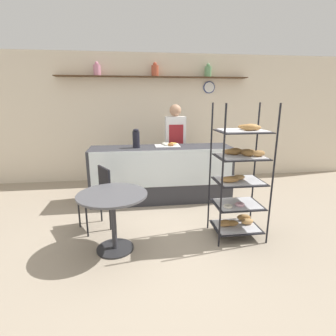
{
  "coord_description": "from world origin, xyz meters",
  "views": [
    {
      "loc": [
        -0.47,
        -3.08,
        1.76
      ],
      "look_at": [
        0.0,
        0.48,
        0.82
      ],
      "focal_mm": 28.0,
      "sensor_mm": 36.0,
      "label": 1
    }
  ],
  "objects_px": {
    "donut_tray_counter": "(169,145)",
    "pastry_rack": "(240,178)",
    "person_worker": "(175,144)",
    "cafe_chair": "(99,192)",
    "coffee_carafe": "(136,139)",
    "cafe_table": "(113,207)"
  },
  "relations": [
    {
      "from": "person_worker",
      "to": "cafe_table",
      "type": "distance_m",
      "value": 2.36
    },
    {
      "from": "person_worker",
      "to": "donut_tray_counter",
      "type": "distance_m",
      "value": 0.45
    },
    {
      "from": "person_worker",
      "to": "cafe_chair",
      "type": "height_order",
      "value": "person_worker"
    },
    {
      "from": "pastry_rack",
      "to": "donut_tray_counter",
      "type": "bearing_deg",
      "value": 114.45
    },
    {
      "from": "person_worker",
      "to": "coffee_carafe",
      "type": "relative_size",
      "value": 5.21
    },
    {
      "from": "cafe_table",
      "to": "donut_tray_counter",
      "type": "bearing_deg",
      "value": 61.99
    },
    {
      "from": "cafe_chair",
      "to": "coffee_carafe",
      "type": "distance_m",
      "value": 1.24
    },
    {
      "from": "cafe_table",
      "to": "coffee_carafe",
      "type": "bearing_deg",
      "value": 78.77
    },
    {
      "from": "cafe_table",
      "to": "cafe_chair",
      "type": "relative_size",
      "value": 0.94
    },
    {
      "from": "donut_tray_counter",
      "to": "pastry_rack",
      "type": "bearing_deg",
      "value": -65.55
    },
    {
      "from": "coffee_carafe",
      "to": "cafe_table",
      "type": "bearing_deg",
      "value": -101.23
    },
    {
      "from": "person_worker",
      "to": "cafe_chair",
      "type": "relative_size",
      "value": 1.95
    },
    {
      "from": "donut_tray_counter",
      "to": "person_worker",
      "type": "bearing_deg",
      "value": 66.66
    },
    {
      "from": "pastry_rack",
      "to": "person_worker",
      "type": "xyz_separation_m",
      "value": [
        -0.52,
        1.94,
        0.13
      ]
    },
    {
      "from": "pastry_rack",
      "to": "person_worker",
      "type": "distance_m",
      "value": 2.01
    },
    {
      "from": "cafe_chair",
      "to": "coffee_carafe",
      "type": "height_order",
      "value": "coffee_carafe"
    },
    {
      "from": "person_worker",
      "to": "coffee_carafe",
      "type": "distance_m",
      "value": 0.94
    },
    {
      "from": "pastry_rack",
      "to": "donut_tray_counter",
      "type": "relative_size",
      "value": 4.01
    },
    {
      "from": "donut_tray_counter",
      "to": "cafe_chair",
      "type": "bearing_deg",
      "value": -136.92
    },
    {
      "from": "coffee_carafe",
      "to": "donut_tray_counter",
      "type": "xyz_separation_m",
      "value": [
        0.58,
        0.11,
        -0.14
      ]
    },
    {
      "from": "cafe_table",
      "to": "cafe_chair",
      "type": "distance_m",
      "value": 0.66
    },
    {
      "from": "pastry_rack",
      "to": "cafe_table",
      "type": "height_order",
      "value": "pastry_rack"
    }
  ]
}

